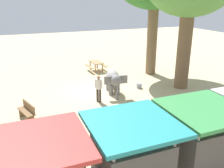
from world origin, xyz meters
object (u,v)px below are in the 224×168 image
Objects in this scene: picnic_table_near at (126,113)px; wooden_bench at (27,111)px; picnic_table_far at (96,64)px; market_stall_green at (200,144)px; market_stall_teal at (131,163)px; feed_bucket at (139,86)px; person_handler at (99,87)px; elephant at (114,79)px.

wooden_bench is at bearing 134.53° from picnic_table_near.
picnic_table_far is (-6.02, -7.09, 0.12)m from wooden_bench.
picnic_table_far is 0.63× the size of market_stall_green.
wooden_bench is at bearing 136.64° from picnic_table_far.
market_stall_teal is 9.72m from feed_bucket.
picnic_table_far is (-1.63, -9.35, 0.00)m from picnic_table_near.
market_stall_green reaches higher than person_handler.
picnic_table_near is 4.56m from market_stall_teal.
wooden_bench is 4.04× the size of feed_bucket.
market_stall_teal reaches higher than person_handler.
person_handler is 1.11× the size of wooden_bench.
person_handler is 3.09m from picnic_table_near.
elephant reaches higher than picnic_table_near.
feed_bucket is (-7.40, -1.99, -0.31)m from wooden_bench.
market_stall_green reaches higher than picnic_table_far.
wooden_bench reaches higher than picnic_table_near.
person_handler reaches higher than wooden_bench.
picnic_table_far is at bearing 32.84° from person_handler.
person_handler is 4.50× the size of feed_bucket.
market_stall_green is at bearing 8.87° from elephant.
market_stall_green is 1.00× the size of market_stall_teal.
elephant is 4.10m from picnic_table_near.
market_stall_green is at bearing -120.90° from person_handler.
elephant is 8.13m from market_stall_green.
elephant is 1.50× the size of wooden_bench.
market_stall_teal reaches higher than wooden_bench.
picnic_table_near is 4.29m from market_stall_green.
wooden_bench is 0.92× the size of picnic_table_far.
elephant reaches higher than picnic_table_far.
picnic_table_near and picnic_table_far have the same top height.
person_handler reaches higher than elephant.
picnic_table_near is at bearing -124.01° from person_handler.
market_stall_green is at bearing -158.72° from wooden_bench.
market_stall_green and market_stall_teal have the same top height.
picnic_table_near reaches higher than feed_bucket.
feed_bucket is (-3.01, -4.25, -0.43)m from picnic_table_near.
picnic_table_far is at bearing -104.07° from market_stall_teal.
market_stall_green is at bearing 180.00° from market_stall_teal.
elephant is 5.67m from wooden_bench.
wooden_bench is (4.07, 0.79, -0.48)m from person_handler.
picnic_table_far is 4.38× the size of feed_bucket.
feed_bucket is at bearing -20.16° from person_handler.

